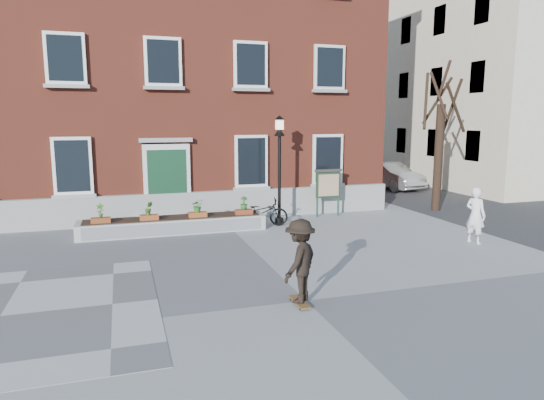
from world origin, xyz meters
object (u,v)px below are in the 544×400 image
object	(u,v)px
bicycle	(261,212)
bystander	(475,215)
skateboarder	(300,261)
lamp_post	(279,154)
parked_car	(390,176)
notice_board	(328,185)

from	to	relation	value
bicycle	bystander	world-z (taller)	bystander
skateboarder	lamp_post	bearing A→B (deg)	74.74
bicycle	parked_car	world-z (taller)	parked_car
parked_car	skateboarder	world-z (taller)	skateboarder
parked_car	bystander	world-z (taller)	bystander
bystander	skateboarder	size ratio (longest dim) A/B	0.97
bystander	bicycle	bearing A→B (deg)	34.26
bystander	skateboarder	distance (m)	7.64
bystander	notice_board	distance (m)	5.83
parked_car	lamp_post	size ratio (longest dim) A/B	1.11
bystander	notice_board	size ratio (longest dim) A/B	0.94
notice_board	skateboarder	distance (m)	9.39
parked_car	bystander	bearing A→B (deg)	-116.86
lamp_post	parked_car	bearing A→B (deg)	38.02
bystander	notice_board	xyz separation A→B (m)	(-2.64, 5.19, 0.39)
bystander	lamp_post	world-z (taller)	lamp_post
bicycle	bystander	distance (m)	7.09
bicycle	notice_board	distance (m)	3.23
bicycle	skateboarder	world-z (taller)	skateboarder
bicycle	parked_car	size ratio (longest dim) A/B	0.44
bystander	lamp_post	size ratio (longest dim) A/B	0.45
lamp_post	notice_board	bearing A→B (deg)	15.48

